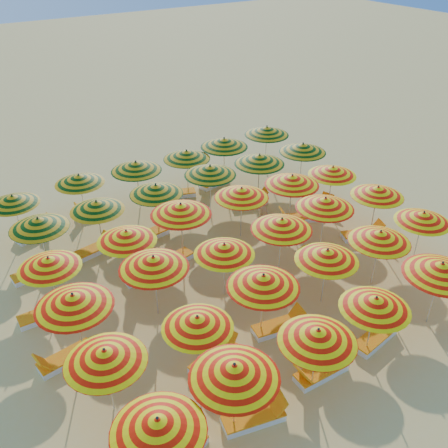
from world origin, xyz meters
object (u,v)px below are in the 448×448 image
Objects in this scene: umbrella_24 at (39,223)px; beachgoer_b at (134,262)px; umbrella_20 at (181,209)px; umbrella_8 at (263,281)px; umbrella_31 at (79,179)px; umbrella_23 at (333,171)px; umbrella_32 at (136,166)px; lounger_3 at (376,337)px; umbrella_13 at (154,262)px; umbrella_7 at (197,322)px; umbrella_19 at (127,236)px; umbrella_21 at (242,193)px; lounger_17 at (250,201)px; beachgoer_a at (264,207)px; umbrella_35 at (267,131)px; lounger_19 at (95,211)px; lounger_1 at (255,417)px; umbrella_26 at (156,189)px; umbrella_16 at (325,203)px; lounger_18 at (37,232)px; umbrella_15 at (282,224)px; lounger_21 at (214,182)px; umbrella_33 at (187,155)px; lounger_12 at (298,218)px; umbrella_6 at (105,356)px; lounger_15 at (92,250)px; umbrella_28 at (259,159)px; lounger_6 at (279,326)px; umbrella_18 at (49,263)px; lounger_8 at (363,234)px; umbrella_17 at (378,191)px; lounger_11 at (172,261)px; umbrella_11 at (423,217)px; umbrella_27 at (210,170)px; umbrella_12 at (74,301)px; lounger_2 at (320,372)px; umbrella_25 at (97,206)px; lounger_5 at (214,356)px; lounger_9 at (46,314)px; lounger_14 at (37,272)px; umbrella_30 at (13,200)px; umbrella_34 at (224,143)px; umbrella_10 at (380,237)px; lounger_10 at (148,274)px; umbrella_1 at (234,371)px; lounger_13 at (319,209)px; umbrella_2 at (318,336)px; umbrella_14 at (224,249)px; umbrella_4 at (441,269)px; lounger_20 at (177,193)px.

beachgoer_b is at bearing -42.31° from umbrella_24.
umbrella_8 is at bearing -89.20° from umbrella_20.
umbrella_23 is at bearing -28.50° from umbrella_31.
umbrella_32 reaches higher than lounger_3.
umbrella_13 is at bearing 132.15° from umbrella_8.
umbrella_19 is at bearing 89.33° from umbrella_7.
umbrella_8 is at bearing -76.91° from umbrella_31.
umbrella_23 is (4.67, -0.34, -0.08)m from umbrella_21.
lounger_17 is 1.31× the size of beachgoer_a.
lounger_19 is at bearing 178.37° from umbrella_35.
lounger_1 is at bearing -141.83° from umbrella_23.
umbrella_16 is at bearing -43.47° from umbrella_26.
umbrella_8 is at bearing -84.31° from lounger_18.
umbrella_23 is 4.09m from lounger_17.
umbrella_15 reaches higher than lounger_21.
umbrella_33 is (5.21, 10.05, 0.15)m from umbrella_7.
umbrella_16 is at bearing 95.53° from lounger_12.
lounger_15 is at bearing 74.33° from umbrella_6.
umbrella_20 reaches higher than umbrella_28.
umbrella_8 reaches higher than umbrella_7.
lounger_1 is at bearing -128.54° from lounger_6.
umbrella_18 reaches higher than lounger_8.
umbrella_17 reaches higher than umbrella_7.
umbrella_35 reaches higher than lounger_1.
umbrella_28 is at bearing 0.17° from umbrella_24.
umbrella_7 is 1.48× the size of lounger_11.
umbrella_26 reaches higher than umbrella_11.
umbrella_27 is (-4.88, 5.21, 0.11)m from umbrella_17.
umbrella_12 is 1.64× the size of lounger_2.
umbrella_15 reaches higher than umbrella_25.
umbrella_6 is 3.78m from lounger_5.
lounger_14 is (0.36, 2.54, 0.00)m from lounger_9.
umbrella_8 reaches higher than umbrella_11.
lounger_11 is at bearing 162.38° from umbrella_17.
beachgoer_a is at bearing -33.50° from umbrella_31.
umbrella_30 is at bearing 97.57° from umbrella_24.
umbrella_34 is at bearing 43.46° from umbrella_20.
lounger_21 is at bearing 94.30° from umbrella_10.
umbrella_28 reaches higher than umbrella_16.
lounger_10 is 0.95× the size of lounger_12.
lounger_11 is (2.05, 7.46, -2.00)m from umbrella_1.
umbrella_15 is 5.42m from lounger_13.
lounger_8 is at bearing 30.78° from lounger_6.
umbrella_14 is (0.15, 4.89, -0.07)m from umbrella_2.
beachgoer_a is (3.92, 8.13, 0.55)m from lounger_2.
umbrella_4 is 12.42m from umbrella_34.
umbrella_18 is 0.91× the size of umbrella_34.
umbrella_30 is at bearing 167.87° from lounger_8.
lounger_17 and lounger_20 have the same top height.
umbrella_7 is 1.09× the size of umbrella_34.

